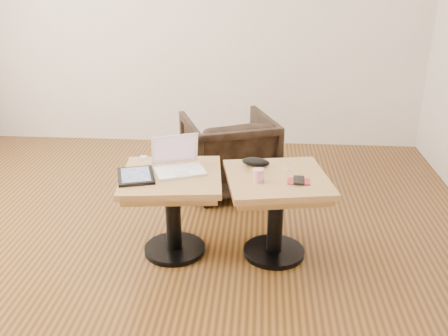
# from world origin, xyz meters

# --- Properties ---
(room_shell) EXTENTS (4.52, 4.52, 2.71)m
(room_shell) POSITION_xyz_m (0.00, 0.00, 1.35)
(room_shell) COLOR #402610
(room_shell) RESTS_ON ground
(side_table_left) EXTENTS (0.66, 0.66, 0.55)m
(side_table_left) POSITION_xyz_m (0.14, 0.09, 0.41)
(side_table_left) COLOR black
(side_table_left) RESTS_ON ground
(side_table_right) EXTENTS (0.70, 0.70, 0.55)m
(side_table_right) POSITION_xyz_m (0.78, 0.11, 0.41)
(side_table_right) COLOR black
(side_table_right) RESTS_ON ground
(laptop) EXTENTS (0.37, 0.34, 0.21)m
(laptop) POSITION_xyz_m (0.17, 0.16, 0.59)
(laptop) COLOR white
(laptop) RESTS_ON side_table_left
(tablet) EXTENTS (0.28, 0.32, 0.02)m
(tablet) POSITION_xyz_m (-0.07, 0.03, 0.55)
(tablet) COLOR black
(tablet) RESTS_ON side_table_left
(charging_adapter) EXTENTS (0.04, 0.04, 0.03)m
(charging_adapter) POSITION_xyz_m (-0.09, 0.31, 0.56)
(charging_adapter) COLOR white
(charging_adapter) RESTS_ON side_table_left
(glasses_case) EXTENTS (0.19, 0.12, 0.06)m
(glasses_case) POSITION_xyz_m (0.65, 0.26, 0.57)
(glasses_case) COLOR black
(glasses_case) RESTS_ON side_table_right
(striped_cup) EXTENTS (0.08, 0.08, 0.08)m
(striped_cup) POSITION_xyz_m (0.67, 0.02, 0.59)
(striped_cup) COLOR #E04D78
(striped_cup) RESTS_ON side_table_right
(earbuds_tangle) EXTENTS (0.07, 0.05, 0.01)m
(earbuds_tangle) POSITION_xyz_m (0.84, 0.20, 0.55)
(earbuds_tangle) COLOR white
(earbuds_tangle) RESTS_ON side_table_right
(phone_on_sleeve) EXTENTS (0.14, 0.12, 0.02)m
(phone_on_sleeve) POSITION_xyz_m (0.90, 0.03, 0.55)
(phone_on_sleeve) COLOR #9F2739
(phone_on_sleeve) RESTS_ON side_table_right
(armchair) EXTENTS (0.87, 0.88, 0.63)m
(armchair) POSITION_xyz_m (0.42, 1.08, 0.31)
(armchair) COLOR black
(armchair) RESTS_ON ground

